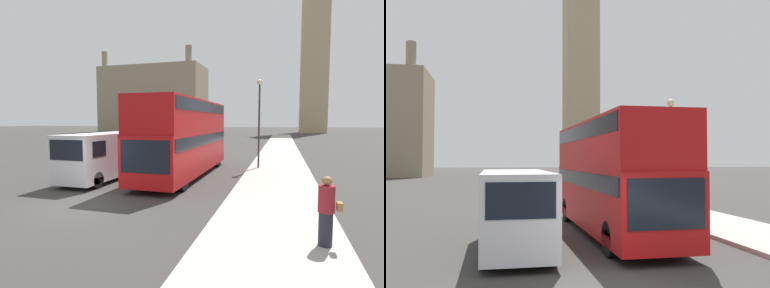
% 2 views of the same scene
% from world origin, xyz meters
% --- Properties ---
extents(clock_tower, '(6.99, 7.16, 60.05)m').
position_xyz_m(clock_tower, '(14.55, 75.15, 30.84)').
color(clock_tower, tan).
rests_on(clock_tower, ground_plane).
extents(red_double_decker_bus, '(2.49, 10.62, 4.26)m').
position_xyz_m(red_double_decker_bus, '(1.74, 6.84, 2.38)').
color(red_double_decker_bus, '#B71114').
rests_on(red_double_decker_bus, ground_plane).
extents(white_van, '(2.05, 5.77, 2.48)m').
position_xyz_m(white_van, '(-2.05, 4.31, 1.34)').
color(white_van, silver).
rests_on(white_van, ground_plane).
extents(street_lamp, '(0.36, 0.36, 5.61)m').
position_xyz_m(street_lamp, '(5.60, 10.11, 3.85)').
color(street_lamp, '#38383D').
rests_on(street_lamp, sidewalk_strip).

